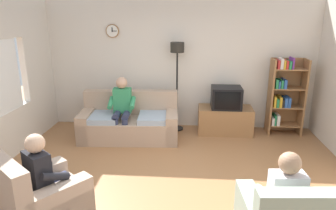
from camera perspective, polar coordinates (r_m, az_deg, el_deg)
The scene contains 11 objects.
ground_plane at distance 4.50m, azimuth 0.65°, elevation -15.44°, with size 12.00×12.00×0.00m, color #9E6B42.
back_wall_assembly at distance 6.55m, azimuth 2.28°, elevation 7.56°, with size 6.20×0.17×2.70m.
couch at distance 6.10m, azimuth -7.21°, elevation -3.35°, with size 1.95×1.00×0.90m.
tv_stand at distance 6.45m, azimuth 10.60°, elevation -2.77°, with size 1.10×0.56×0.54m.
tv at distance 6.28m, azimuth 10.86°, elevation 1.38°, with size 0.60×0.49×0.44m.
bookshelf at distance 6.59m, azimuth 20.89°, elevation 1.85°, with size 0.68×0.36×1.58m.
floor_lamp at distance 6.23m, azimuth 1.73°, elevation 8.01°, with size 0.28×0.28×1.85m.
armchair_near_window at distance 4.05m, azimuth -22.52°, elevation -16.04°, with size 1.17×1.19×0.90m.
person_on_couch at distance 5.90m, azimuth -8.65°, elevation -0.16°, with size 0.53×0.55×1.24m.
person_in_left_armchair at distance 3.93m, azimuth -21.84°, elevation -11.75°, with size 0.62×0.64×1.12m.
person_in_right_armchair at distance 3.49m, azimuth 20.63°, elevation -15.41°, with size 0.53×0.56×1.12m.
Camera 1 is at (0.25, -3.80, 2.40)m, focal length 32.51 mm.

